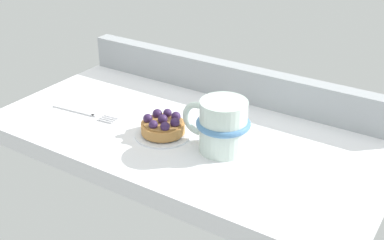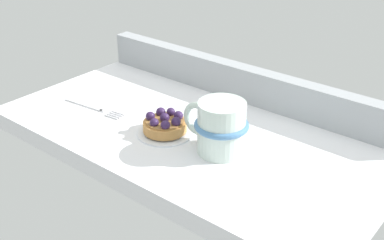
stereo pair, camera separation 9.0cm
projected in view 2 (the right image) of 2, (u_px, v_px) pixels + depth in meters
ground_plane at (190, 137)px, 97.50cm from camera, size 77.35×40.22×3.73cm
window_rail_back at (243, 83)px, 107.50cm from camera, size 75.81×3.58×7.58cm
dessert_plate at (165, 132)px, 94.96cm from camera, size 10.95×10.95×0.68cm
raspberry_tart at (165, 124)px, 94.15cm from camera, size 8.42×8.42×3.69cm
coffee_mug at (220, 127)px, 87.04cm from camera, size 13.48×9.80×9.75cm
dessert_fork at (94, 108)px, 104.53cm from camera, size 15.91×3.21×0.60cm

